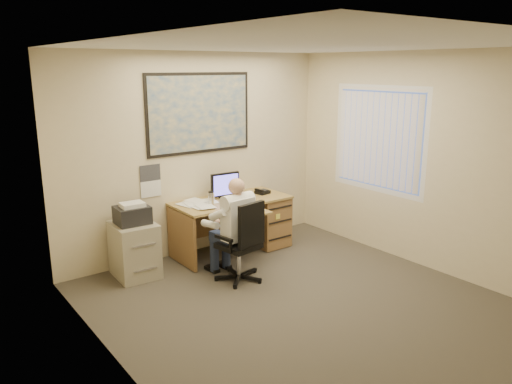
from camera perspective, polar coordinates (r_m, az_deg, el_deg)
room_shell at (r=5.02m, az=6.29°, el=0.78°), size 4.00×4.50×2.70m
desk at (r=7.06m, az=-0.65°, el=-2.85°), size 1.60×0.97×1.09m
world_map at (r=6.74m, az=-6.45°, el=8.93°), size 1.56×0.03×1.06m
wall_calendar at (r=6.53m, az=-11.96°, el=1.25°), size 0.28×0.01×0.42m
window_blinds at (r=6.94m, az=13.79°, el=5.85°), size 0.06×1.40×1.30m
filing_cabinet at (r=6.27m, az=-13.75°, el=-5.88°), size 0.51×0.60×0.93m
office_chair at (r=5.99m, az=-1.79°, el=-7.53°), size 0.68×0.68×0.99m
person at (r=5.94m, az=-2.18°, el=-4.30°), size 0.58×0.78×1.25m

